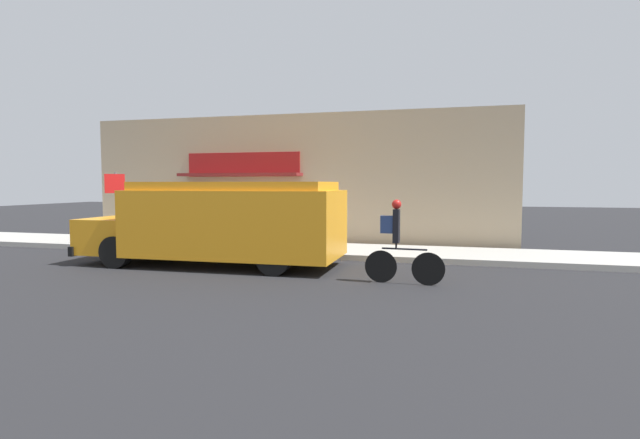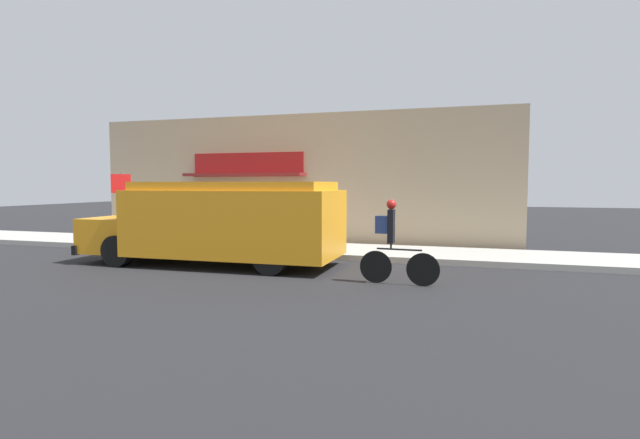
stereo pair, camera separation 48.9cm
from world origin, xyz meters
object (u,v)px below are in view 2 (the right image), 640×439
Objects in this scene: school_bus at (221,222)px; stop_sign_post at (122,196)px; cyclist at (393,244)px; trash_bin at (193,226)px.

stop_sign_post is at bearing 154.46° from school_bus.
school_bus is 3.83× the size of cyclist.
cyclist is at bearing -19.38° from stop_sign_post.
stop_sign_post is 2.43m from trash_bin.
trash_bin is at bearing 151.35° from cyclist.
school_bus reaches higher than cyclist.
cyclist is 9.82m from stop_sign_post.
trash_bin is at bearing 129.37° from school_bus.
stop_sign_post reaches higher than trash_bin.
cyclist is 8.91m from trash_bin.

